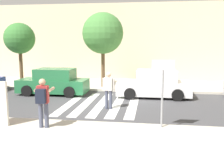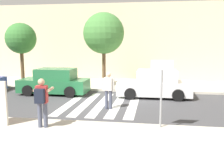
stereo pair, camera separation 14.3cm
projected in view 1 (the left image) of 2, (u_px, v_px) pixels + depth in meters
The scene contains 16 objects.
ground_plane at pixel (101, 105), 13.08m from camera, with size 120.00×120.00×0.00m, color #424244.
sidewalk_near at pixel (57, 156), 7.02m from camera, with size 60.00×6.00×0.14m, color beige.
sidewalk_far at pixel (116, 85), 18.94m from camera, with size 60.00×4.80×0.14m, color beige.
building_facade_far at pixel (123, 43), 22.77m from camera, with size 56.00×4.00×6.16m, color beige.
crosswalk_stripe_0 at pixel (71, 103), 13.51m from camera, with size 0.44×5.20×0.01m, color silver.
crosswalk_stripe_1 at pixel (86, 103), 13.40m from camera, with size 0.44×5.20×0.01m, color silver.
crosswalk_stripe_2 at pixel (101, 104), 13.28m from camera, with size 0.44×5.20×0.01m, color silver.
crosswalk_stripe_3 at pixel (117, 104), 13.16m from camera, with size 0.44×5.20×0.01m, color silver.
crosswalk_stripe_4 at pixel (133, 105), 13.05m from camera, with size 0.44×5.20×0.01m, color silver.
stop_sign at pixel (163, 79), 8.96m from camera, with size 0.76×0.08×2.35m.
photographer_with_backpack at pixel (43, 99), 8.98m from camera, with size 0.64×0.88×1.72m.
pedestrian_crossing at pixel (109, 88), 12.15m from camera, with size 0.58×0.29×1.72m.
parked_car_green at pixel (54, 82), 15.70m from camera, with size 4.10×1.92×1.55m.
parked_car_white at pixel (154, 85), 14.83m from camera, with size 4.10×1.92×1.55m.
street_tree_west at pixel (20, 39), 17.67m from camera, with size 2.07×2.07×4.26m.
street_tree_center at pixel (103, 33), 17.13m from camera, with size 2.70×2.70×4.89m.
Camera 1 is at (2.43, -12.54, 3.07)m, focal length 42.00 mm.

